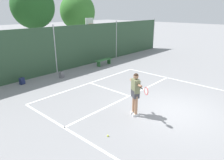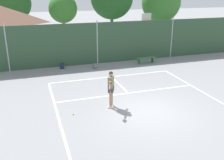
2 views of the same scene
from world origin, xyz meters
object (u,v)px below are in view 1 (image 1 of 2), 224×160
tennis_player (136,91)px  backpack_grey (62,75)px  courtside_bench (104,61)px  tennis_ball (108,136)px  basketball_hoop (90,32)px  backpack_navy (22,81)px

tennis_player → backpack_grey: tennis_player is taller
backpack_grey → courtside_bench: bearing=2.4°
backpack_grey → tennis_ball: bearing=-112.8°
basketball_hoop → tennis_player: 11.80m
tennis_ball → backpack_grey: backpack_grey is taller
basketball_hoop → backpack_grey: 6.74m
basketball_hoop → backpack_grey: (-5.52, -3.23, -2.12)m
tennis_player → backpack_navy: tennis_player is taller
tennis_ball → backpack_navy: bearing=85.9°
tennis_ball → basketball_hoop: bearing=50.2°
courtside_bench → backpack_grey: bearing=-177.6°
tennis_player → backpack_grey: bearing=82.0°
basketball_hoop → tennis_player: basketball_hoop is taller
tennis_player → backpack_navy: (-1.40, 7.30, -0.92)m
courtside_bench → backpack_navy: bearing=175.3°
tennis_ball → backpack_grey: size_ratio=0.14×
backpack_navy → courtside_bench: courtside_bench is taller
basketball_hoop → courtside_bench: bearing=-113.3°
basketball_hoop → courtside_bench: 3.86m
tennis_ball → backpack_grey: 7.40m
tennis_player → basketball_hoop: bearing=56.8°
courtside_bench → basketball_hoop: bearing=66.7°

